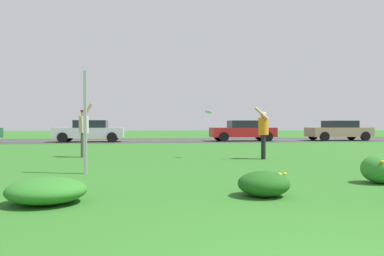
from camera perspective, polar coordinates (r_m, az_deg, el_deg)
ground_plane at (r=14.66m, az=-1.93°, el=-3.97°), size 120.00×120.00×0.00m
highway_strip at (r=27.14m, az=-4.56°, el=-1.92°), size 120.00×8.45×0.01m
highway_center_stripe at (r=27.14m, az=-4.56°, el=-1.91°), size 120.00×0.16×0.00m
daylily_clump_near_camera at (r=5.76m, az=-21.67°, el=-9.04°), size 1.14×1.04×0.38m
daylily_clump_mid_right at (r=8.05m, az=27.31°, el=-5.65°), size 0.76×0.67×0.62m
daylily_clump_front_right at (r=6.00m, az=11.11°, el=-8.50°), size 0.83×0.78×0.40m
sign_post_near_path at (r=8.85m, az=-16.29°, el=0.85°), size 0.07×0.10×2.40m
person_thrower_red_cap_gray_shirt at (r=13.44m, az=-16.48°, el=-0.03°), size 0.47×0.52×1.93m
person_catcher_orange_shirt at (r=12.42m, az=11.04°, el=-0.40°), size 0.53×0.52×1.74m
frisbee_pale_blue at (r=12.54m, az=2.59°, el=2.53°), size 0.26×0.24×0.15m
car_tan_leftmost at (r=28.93m, az=21.88°, el=-0.35°), size 4.50×2.00×1.45m
car_red_center_left at (r=26.13m, az=7.93°, el=-0.40°), size 4.50×2.00×1.45m
car_silver_center_right at (r=25.42m, az=-15.63°, el=-0.44°), size 4.50×2.00×1.45m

